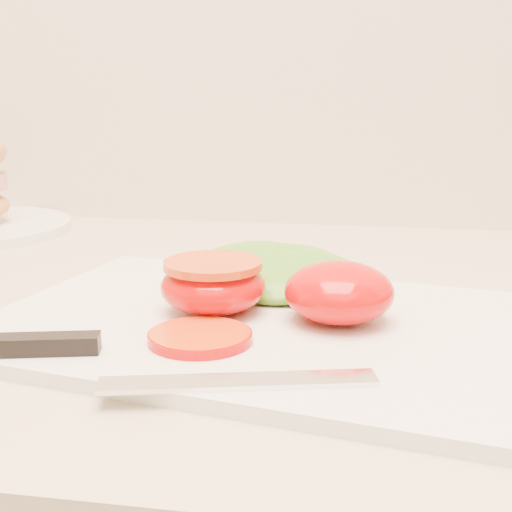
# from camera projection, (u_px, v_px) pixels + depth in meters

# --- Properties ---
(cutting_board) EXTENTS (0.43, 0.34, 0.01)m
(cutting_board) POSITION_uv_depth(u_px,v_px,m) (254.00, 325.00, 0.53)
(cutting_board) COLOR silver
(cutting_board) RESTS_ON counter
(tomato_half_dome) EXTENTS (0.08, 0.08, 0.04)m
(tomato_half_dome) POSITION_uv_depth(u_px,v_px,m) (339.00, 292.00, 0.51)
(tomato_half_dome) COLOR #D40600
(tomato_half_dome) RESTS_ON cutting_board
(tomato_half_cut) EXTENTS (0.08, 0.08, 0.04)m
(tomato_half_cut) POSITION_uv_depth(u_px,v_px,m) (213.00, 284.00, 0.53)
(tomato_half_cut) COLOR #D40600
(tomato_half_cut) RESTS_ON cutting_board
(tomato_slice_0) EXTENTS (0.07, 0.07, 0.01)m
(tomato_slice_0) POSITION_uv_depth(u_px,v_px,m) (200.00, 337.00, 0.48)
(tomato_slice_0) COLOR #CE4B1D
(tomato_slice_0) RESTS_ON cutting_board
(lettuce_leaf_0) EXTENTS (0.18, 0.15, 0.03)m
(lettuce_leaf_0) POSITION_uv_depth(u_px,v_px,m) (269.00, 272.00, 0.60)
(lettuce_leaf_0) COLOR #5DAC2D
(lettuce_leaf_0) RESTS_ON cutting_board
(knife) EXTENTS (0.26, 0.07, 0.01)m
(knife) POSITION_uv_depth(u_px,v_px,m) (112.00, 358.00, 0.44)
(knife) COLOR silver
(knife) RESTS_ON cutting_board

